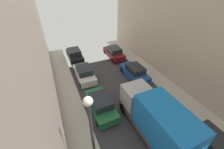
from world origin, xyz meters
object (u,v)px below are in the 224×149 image
parked_car_right_0 (208,141)px  lamp_post (91,128)px  parked_car_right_2 (114,53)px  delivery_truck (156,119)px  parked_car_left_1 (101,105)px  parked_car_right_1 (135,72)px  parked_car_left_3 (75,55)px  parked_car_left_2 (84,73)px

parked_car_right_0 → lamp_post: lamp_post is taller
parked_car_right_2 → lamp_post: 15.36m
parked_car_right_0 → delivery_truck: size_ratio=0.64×
parked_car_right_0 → lamp_post: 8.20m
parked_car_left_1 → parked_car_right_1: same height
parked_car_right_1 → parked_car_right_2: size_ratio=1.00×
parked_car_right_0 → delivery_truck: (-2.70, 2.31, 1.07)m
parked_car_left_3 → delivery_truck: bearing=-79.4°
parked_car_left_2 → parked_car_left_3: (0.00, 5.24, 0.00)m
parked_car_left_2 → parked_car_left_3: same height
parked_car_left_3 → parked_car_left_2: bearing=-90.0°
parked_car_left_1 → parked_car_left_2: 5.39m
parked_car_left_2 → parked_car_right_1: bearing=-22.0°
parked_car_left_2 → parked_car_right_2: 6.46m
parked_car_right_2 → parked_car_left_3: bearing=162.6°
parked_car_right_1 → lamp_post: size_ratio=0.73×
delivery_truck → parked_car_left_3: bearing=100.6°
parked_car_left_1 → delivery_truck: size_ratio=0.64×
parked_car_right_0 → delivery_truck: delivery_truck is taller
parked_car_right_2 → parked_car_right_1: bearing=-90.0°
parked_car_right_0 → parked_car_right_2: bearing=90.0°
lamp_post → parked_car_right_0: bearing=-14.9°
parked_car_right_1 → parked_car_left_2: bearing=158.0°
delivery_truck → lamp_post: size_ratio=1.15×
parked_car_left_3 → parked_car_right_1: bearing=-53.9°
parked_car_left_1 → parked_car_right_2: size_ratio=1.00×
parked_car_left_3 → parked_car_left_1: bearing=-90.0°
parked_car_left_2 → parked_car_right_0: size_ratio=1.00×
parked_car_left_3 → delivery_truck: delivery_truck is taller
parked_car_right_2 → lamp_post: size_ratio=0.73×
parked_car_left_1 → lamp_post: (-1.90, -4.20, 3.18)m
parked_car_right_1 → parked_car_right_2: bearing=90.0°
delivery_truck → lamp_post: lamp_post is taller
parked_car_left_3 → parked_car_right_0: size_ratio=1.00×
parked_car_right_1 → lamp_post: lamp_post is taller
parked_car_left_3 → parked_car_right_1: (5.40, -7.42, 0.00)m
parked_car_left_3 → parked_car_right_1: same height
parked_car_left_2 → parked_car_left_3: size_ratio=1.00×
parked_car_left_1 → delivery_truck: (2.70, -3.84, 1.07)m
parked_car_left_1 → lamp_post: bearing=-114.3°
parked_car_left_1 → parked_car_left_3: size_ratio=1.00×
parked_car_right_2 → delivery_truck: delivery_truck is taller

